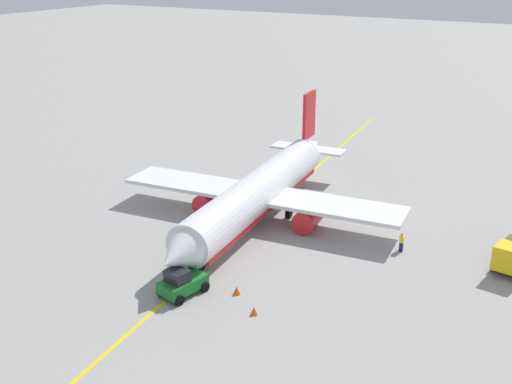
{
  "coord_description": "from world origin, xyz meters",
  "views": [
    {
      "loc": [
        47.81,
        27.21,
        24.09
      ],
      "look_at": [
        0.0,
        0.0,
        3.0
      ],
      "focal_mm": 43.82,
      "sensor_mm": 36.0,
      "label": 1
    }
  ],
  "objects_px": {
    "refueling_worker": "(401,242)",
    "safety_cone_nose": "(254,311)",
    "airplane": "(258,193)",
    "pushback_tug": "(182,283)",
    "safety_cone_wingtip": "(237,290)"
  },
  "relations": [
    {
      "from": "airplane",
      "to": "refueling_worker",
      "type": "relative_size",
      "value": 19.8
    },
    {
      "from": "pushback_tug",
      "to": "refueling_worker",
      "type": "distance_m",
      "value": 19.55
    },
    {
      "from": "safety_cone_wingtip",
      "to": "safety_cone_nose",
      "type": "bearing_deg",
      "value": 54.29
    },
    {
      "from": "refueling_worker",
      "to": "safety_cone_nose",
      "type": "height_order",
      "value": "refueling_worker"
    },
    {
      "from": "refueling_worker",
      "to": "safety_cone_wingtip",
      "type": "relative_size",
      "value": 2.59
    },
    {
      "from": "airplane",
      "to": "refueling_worker",
      "type": "bearing_deg",
      "value": 90.54
    },
    {
      "from": "airplane",
      "to": "safety_cone_nose",
      "type": "relative_size",
      "value": 54.75
    },
    {
      "from": "refueling_worker",
      "to": "airplane",
      "type": "bearing_deg",
      "value": -89.46
    },
    {
      "from": "airplane",
      "to": "pushback_tug",
      "type": "distance_m",
      "value": 15.46
    },
    {
      "from": "pushback_tug",
      "to": "safety_cone_wingtip",
      "type": "height_order",
      "value": "pushback_tug"
    },
    {
      "from": "pushback_tug",
      "to": "refueling_worker",
      "type": "xyz_separation_m",
      "value": [
        -15.36,
        12.1,
        -0.19
      ]
    },
    {
      "from": "airplane",
      "to": "safety_cone_wingtip",
      "type": "xyz_separation_m",
      "value": [
        13.15,
        5.59,
        -2.39
      ]
    },
    {
      "from": "safety_cone_nose",
      "to": "safety_cone_wingtip",
      "type": "relative_size",
      "value": 0.94
    },
    {
      "from": "pushback_tug",
      "to": "safety_cone_nose",
      "type": "height_order",
      "value": "pushback_tug"
    },
    {
      "from": "airplane",
      "to": "pushback_tug",
      "type": "relative_size",
      "value": 8.63
    }
  ]
}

